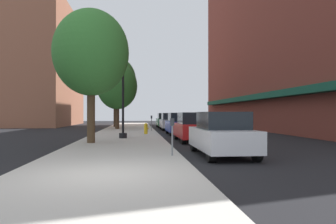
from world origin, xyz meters
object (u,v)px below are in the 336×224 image
object	(u,v)px
parking_meter_near	(151,121)
car_blue	(179,124)
car_red	(193,127)
car_white	(222,134)
fire_hydrant	(146,128)
tree_near	(117,86)
car_silver	(170,122)
tree_mid	(115,80)
tree_far	(91,53)
car_green	(165,120)
lamppost	(123,87)
parking_meter_far	(172,132)

from	to	relation	value
parking_meter_near	car_blue	xyz separation A→B (m)	(1.95, -3.67, -0.14)
car_red	car_blue	distance (m)	5.98
parking_meter_near	car_white	world-z (taller)	car_white
fire_hydrant	car_red	world-z (taller)	car_red
parking_meter_near	tree_near	size ratio (longest dim) A/B	0.21
car_blue	car_silver	size ratio (longest dim) A/B	1.00
fire_hydrant	car_blue	bearing A→B (deg)	16.52
car_white	car_red	distance (m)	6.23
tree_mid	car_silver	distance (m)	9.03
tree_far	car_blue	distance (m)	10.10
car_red	car_green	world-z (taller)	same
lamppost	car_red	world-z (taller)	lamppost
tree_mid	car_green	size ratio (longest dim) A/B	1.83
tree_mid	car_blue	bearing A→B (deg)	-65.43
parking_meter_near	car_white	size ratio (longest dim) A/B	0.30
car_white	lamppost	bearing A→B (deg)	116.87
lamppost	fire_hydrant	world-z (taller)	lamppost
parking_meter_far	car_green	distance (m)	25.73
car_white	car_blue	bearing A→B (deg)	89.11
car_red	tree_far	bearing A→B (deg)	-164.84
car_white	car_red	size ratio (longest dim) A/B	1.00
tree_mid	car_blue	world-z (taller)	tree_mid
car_green	car_blue	bearing A→B (deg)	-91.97
parking_meter_near	car_white	distance (m)	16.00
lamppost	parking_meter_far	size ratio (longest dim) A/B	4.50
parking_meter_far	tree_far	world-z (taller)	tree_far
car_silver	car_green	world-z (taller)	same
car_blue	parking_meter_far	bearing A→B (deg)	-99.42
parking_meter_far	car_blue	xyz separation A→B (m)	(1.95, 12.86, -0.14)
parking_meter_near	parking_meter_far	size ratio (longest dim) A/B	1.00
tree_far	lamppost	bearing A→B (deg)	63.80
parking_meter_far	tree_near	world-z (taller)	tree_near
car_green	car_white	bearing A→B (deg)	-91.97
car_white	car_blue	size ratio (longest dim) A/B	1.00
car_red	car_white	bearing A→B (deg)	-90.67
tree_mid	car_silver	bearing A→B (deg)	-43.97
car_green	parking_meter_near	bearing A→B (deg)	-104.05
car_blue	fire_hydrant	bearing A→B (deg)	-164.28
lamppost	car_white	xyz separation A→B (m)	(4.03, -7.66, -2.39)
car_green	parking_meter_far	bearing A→B (deg)	-96.32
tree_near	tree_mid	world-z (taller)	tree_mid
tree_near	tree_far	xyz separation A→B (m)	(-0.38, -14.97, 0.43)
lamppost	tree_mid	xyz separation A→B (m)	(-1.59, 16.85, 2.12)
tree_near	car_white	xyz separation A→B (m)	(5.12, -19.64, -3.44)
car_green	fire_hydrant	bearing A→B (deg)	-102.63
parking_meter_near	car_green	bearing A→B (deg)	77.93
lamppost	car_silver	size ratio (longest dim) A/B	1.37
car_silver	car_green	distance (m)	5.92
car_white	tree_far	bearing A→B (deg)	138.83
parking_meter_near	car_red	bearing A→B (deg)	-78.58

